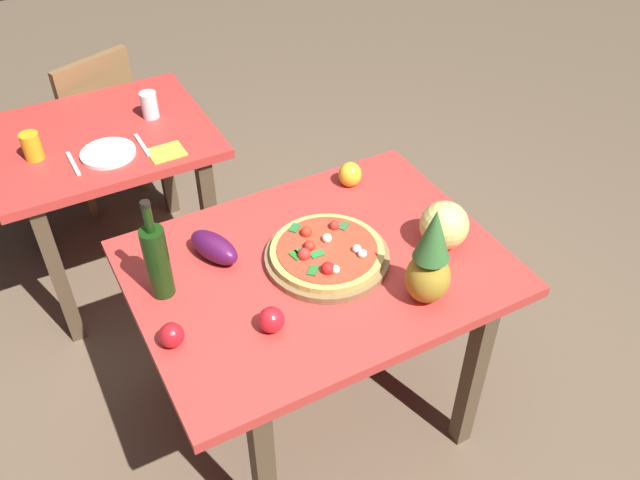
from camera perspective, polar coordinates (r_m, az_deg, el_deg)
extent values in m
plane|color=brown|center=(2.80, -0.20, -13.42)|extent=(10.00, 10.00, 0.00)
cube|color=brown|center=(2.21, -4.71, -19.42)|extent=(0.06, 0.06, 0.71)
cube|color=brown|center=(2.47, 12.73, -11.30)|extent=(0.06, 0.06, 0.71)
cube|color=brown|center=(2.68, -11.98, -5.84)|extent=(0.06, 0.06, 0.71)
cube|color=brown|center=(2.90, 3.00, -0.45)|extent=(0.06, 0.06, 0.71)
cube|color=red|center=(2.24, -0.25, -2.38)|extent=(1.20, 0.90, 0.04)
cube|color=brown|center=(2.95, -21.19, -2.92)|extent=(0.06, 0.06, 0.71)
cube|color=brown|center=(3.03, -9.16, 1.07)|extent=(0.06, 0.06, 0.71)
cube|color=brown|center=(3.49, -23.43, 3.81)|extent=(0.06, 0.06, 0.71)
cube|color=brown|center=(3.55, -13.10, 7.10)|extent=(0.06, 0.06, 0.71)
cube|color=red|center=(3.02, -18.15, 8.17)|extent=(0.91, 0.76, 0.04)
cube|color=olive|center=(4.07, -17.77, 8.30)|extent=(0.04, 0.04, 0.41)
cube|color=olive|center=(3.95, -21.66, 6.21)|extent=(0.04, 0.04, 0.41)
cube|color=olive|center=(3.83, -15.01, 6.66)|extent=(0.04, 0.04, 0.41)
cube|color=olive|center=(3.70, -19.07, 4.39)|extent=(0.04, 0.04, 0.41)
cube|color=olive|center=(3.77, -19.10, 9.25)|extent=(0.51, 0.51, 0.04)
cube|color=olive|center=(3.52, -18.28, 11.36)|extent=(0.39, 0.17, 0.40)
cylinder|color=olive|center=(2.23, 0.61, -1.47)|extent=(0.41, 0.41, 0.02)
cylinder|color=#D5B255|center=(2.22, 0.62, -1.02)|extent=(0.38, 0.38, 0.02)
cylinder|color=#BD4028|center=(2.21, 0.62, -0.77)|extent=(0.33, 0.33, 0.00)
sphere|color=red|center=(2.20, -0.91, -0.49)|extent=(0.04, 0.04, 0.04)
sphere|color=red|center=(2.28, 1.23, 1.23)|extent=(0.04, 0.04, 0.04)
sphere|color=red|center=(2.12, 0.66, -2.42)|extent=(0.04, 0.04, 0.04)
sphere|color=red|center=(2.26, -1.17, 0.69)|extent=(0.04, 0.04, 0.04)
sphere|color=red|center=(2.17, -1.41, -1.14)|extent=(0.04, 0.04, 0.04)
cube|color=#268536|center=(2.18, -0.25, -1.20)|extent=(0.04, 0.03, 0.00)
cube|color=#27772D|center=(2.12, -0.60, -2.59)|extent=(0.05, 0.05, 0.00)
cube|color=#248221|center=(2.18, -2.06, -1.28)|extent=(0.04, 0.05, 0.00)
cube|color=#326F33|center=(2.29, 2.02, 1.22)|extent=(0.05, 0.05, 0.00)
cube|color=#2C7033|center=(2.19, -1.62, -1.08)|extent=(0.03, 0.05, 0.00)
cube|color=#2A7539|center=(2.28, -2.15, 1.04)|extent=(0.05, 0.05, 0.00)
sphere|color=white|center=(2.23, 0.59, 0.15)|extent=(0.03, 0.03, 0.03)
sphere|color=white|center=(2.18, 3.59, -1.15)|extent=(0.03, 0.03, 0.03)
sphere|color=silver|center=(2.12, 1.31, -2.50)|extent=(0.03, 0.03, 0.03)
sphere|color=white|center=(2.19, 3.12, -0.75)|extent=(0.03, 0.03, 0.03)
cylinder|color=#15350E|center=(2.10, -13.55, -1.86)|extent=(0.08, 0.08, 0.25)
cylinder|color=#15350E|center=(2.00, -14.30, 1.74)|extent=(0.03, 0.03, 0.09)
cylinder|color=black|center=(1.96, -14.55, 2.94)|extent=(0.03, 0.03, 0.02)
ellipsoid|color=#AE8829|center=(2.08, 9.08, -3.16)|extent=(0.14, 0.14, 0.17)
cone|color=#387032|center=(1.97, 9.59, 0.46)|extent=(0.11, 0.11, 0.17)
sphere|color=#DBDA71|center=(2.28, 10.44, 1.23)|extent=(0.17, 0.17, 0.17)
ellipsoid|color=yellow|center=(2.55, 2.55, 5.55)|extent=(0.09, 0.09, 0.10)
ellipsoid|color=#4E1344|center=(2.25, -8.94, -0.61)|extent=(0.16, 0.22, 0.09)
sphere|color=red|center=(2.00, -4.12, -6.73)|extent=(0.08, 0.08, 0.08)
sphere|color=red|center=(2.01, -12.42, -7.85)|extent=(0.07, 0.07, 0.07)
cylinder|color=gold|center=(2.91, -23.15, 7.29)|extent=(0.08, 0.08, 0.11)
cylinder|color=silver|center=(3.05, -14.20, 10.99)|extent=(0.07, 0.07, 0.12)
cylinder|color=white|center=(2.86, -17.44, 7.00)|extent=(0.22, 0.22, 0.02)
cube|color=silver|center=(2.85, -20.11, 6.08)|extent=(0.02, 0.18, 0.01)
cube|color=silver|center=(2.88, -14.76, 7.76)|extent=(0.02, 0.18, 0.01)
cube|color=yellow|center=(2.81, -12.83, 7.23)|extent=(0.14, 0.12, 0.01)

